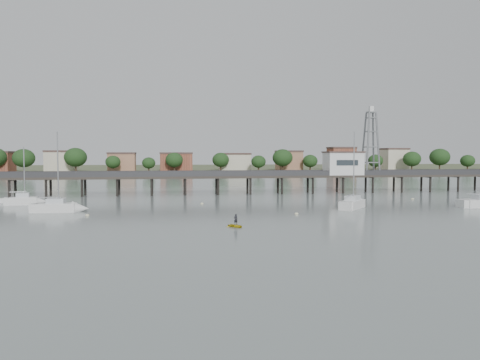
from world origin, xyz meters
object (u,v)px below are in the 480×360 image
(sailboat_a, at_px, (64,208))
(yellow_dinghy, at_px, (236,227))
(lattice_tower, at_px, (371,143))
(sailboat_c, at_px, (355,204))
(sailboat_b, at_px, (28,201))
(pier, at_px, (233,177))

(sailboat_a, xyz_separation_m, yellow_dinghy, (23.11, -18.36, -0.65))
(lattice_tower, xyz_separation_m, sailboat_c, (-15.86, -29.39, -10.46))
(yellow_dinghy, bearing_deg, sailboat_c, 5.58)
(yellow_dinghy, bearing_deg, sailboat_a, 109.11)
(sailboat_b, xyz_separation_m, sailboat_c, (53.32, -13.04, -0.02))
(sailboat_b, bearing_deg, sailboat_a, -63.54)
(sailboat_b, height_order, sailboat_c, sailboat_c)
(lattice_tower, bearing_deg, sailboat_b, -166.70)
(sailboat_c, bearing_deg, yellow_dinghy, 169.66)
(sailboat_b, height_order, yellow_dinghy, sailboat_b)
(pier, bearing_deg, sailboat_a, -136.22)
(sailboat_a, bearing_deg, lattice_tower, 25.92)
(yellow_dinghy, bearing_deg, lattice_tower, 18.51)
(lattice_tower, relative_size, yellow_dinghy, 6.79)
(pier, bearing_deg, sailboat_b, -156.55)
(pier, distance_m, sailboat_a, 40.77)
(pier, bearing_deg, yellow_dinghy, -97.65)
(sailboat_a, xyz_separation_m, sailboat_c, (44.99, -1.27, -0.00))
(lattice_tower, bearing_deg, sailboat_c, -118.35)
(lattice_tower, relative_size, sailboat_b, 1.51)
(pier, height_order, sailboat_a, sailboat_a)
(pier, height_order, yellow_dinghy, pier)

